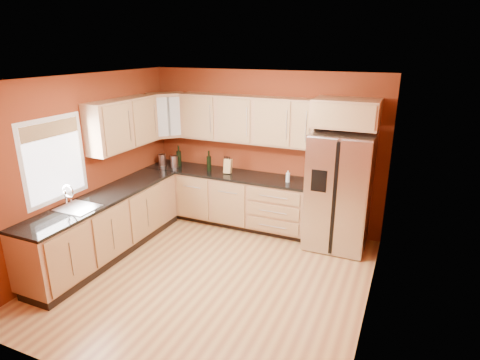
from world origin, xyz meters
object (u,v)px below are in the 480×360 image
(refrigerator, at_px, (339,191))
(soap_dispenser, at_px, (288,176))
(wine_bottle_a, at_px, (179,156))
(knife_block, at_px, (228,166))
(canister_left, at_px, (162,160))

(refrigerator, relative_size, soap_dispenser, 9.59)
(refrigerator, height_order, soap_dispenser, refrigerator)
(wine_bottle_a, bearing_deg, refrigerator, -1.98)
(refrigerator, distance_m, wine_bottle_a, 2.86)
(refrigerator, relative_size, knife_block, 7.40)
(refrigerator, distance_m, soap_dispenser, 0.82)
(canister_left, xyz_separation_m, knife_block, (1.26, 0.08, 0.02))
(canister_left, height_order, knife_block, knife_block)
(knife_block, relative_size, soap_dispenser, 1.30)
(refrigerator, height_order, wine_bottle_a, refrigerator)
(refrigerator, height_order, canister_left, refrigerator)
(wine_bottle_a, height_order, knife_block, wine_bottle_a)
(canister_left, bearing_deg, wine_bottle_a, 19.96)
(knife_block, xyz_separation_m, soap_dispenser, (1.07, -0.05, -0.03))
(wine_bottle_a, relative_size, soap_dispenser, 2.00)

